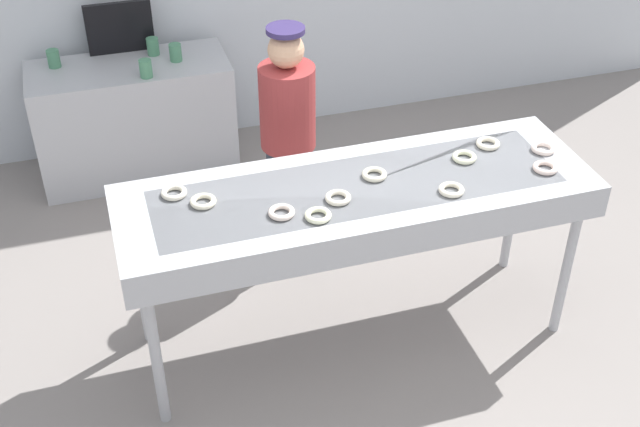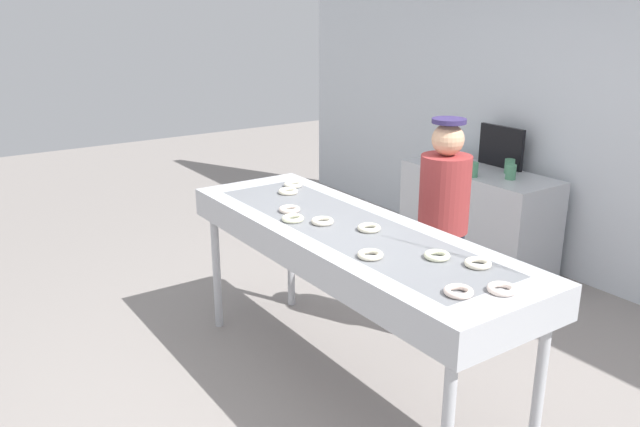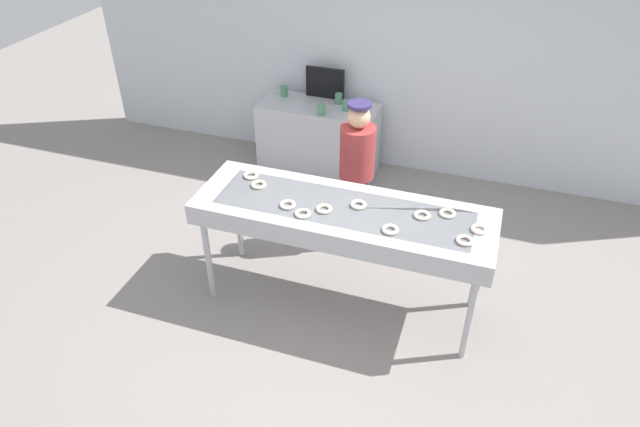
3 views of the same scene
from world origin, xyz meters
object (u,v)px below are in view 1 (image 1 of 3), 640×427
(fryer_conveyor, at_px, (357,201))
(sugar_donut_8, at_px, (203,201))
(paper_cup_0, at_px, (54,59))
(sugar_donut_2, at_px, (374,174))
(sugar_donut_1, at_px, (464,157))
(sugar_donut_10, at_px, (545,168))
(paper_cup_3, at_px, (146,69))
(sugar_donut_3, at_px, (451,190))
(sugar_donut_7, at_px, (174,193))
(prep_counter, at_px, (135,120))
(sugar_donut_5, at_px, (282,212))
(sugar_donut_6, at_px, (338,198))
(sugar_donut_0, at_px, (318,215))
(sugar_donut_9, at_px, (488,144))
(paper_cup_2, at_px, (153,46))
(paper_cup_1, at_px, (175,52))
(menu_display, at_px, (120,28))
(worker_baker, at_px, (288,134))
(sugar_donut_4, at_px, (543,148))

(fryer_conveyor, height_order, sugar_donut_8, sugar_donut_8)
(paper_cup_0, bearing_deg, sugar_donut_2, -55.40)
(sugar_donut_1, xyz_separation_m, sugar_donut_10, (0.36, -0.22, 0.00))
(fryer_conveyor, bearing_deg, paper_cup_3, 113.33)
(sugar_donut_3, height_order, sugar_donut_7, same)
(sugar_donut_8, xyz_separation_m, prep_counter, (-0.16, 2.07, -0.61))
(sugar_donut_5, height_order, sugar_donut_6, same)
(sugar_donut_3, bearing_deg, sugar_donut_10, 4.59)
(sugar_donut_0, relative_size, sugar_donut_10, 1.00)
(sugar_donut_9, relative_size, paper_cup_2, 1.06)
(paper_cup_0, xyz_separation_m, paper_cup_3, (0.59, -0.35, 0.00))
(sugar_donut_5, distance_m, sugar_donut_8, 0.40)
(sugar_donut_7, distance_m, paper_cup_1, 1.96)
(sugar_donut_5, distance_m, paper_cup_1, 2.26)
(sugar_donut_2, distance_m, sugar_donut_7, 1.02)
(sugar_donut_2, height_order, paper_cup_2, sugar_donut_2)
(sugar_donut_5, relative_size, sugar_donut_7, 1.00)
(prep_counter, bearing_deg, menu_display, 90.00)
(paper_cup_0, distance_m, menu_display, 0.51)
(sugar_donut_3, xyz_separation_m, sugar_donut_6, (-0.57, 0.10, 0.00))
(sugar_donut_2, distance_m, prep_counter, 2.42)
(sugar_donut_1, height_order, paper_cup_0, sugar_donut_1)
(sugar_donut_2, distance_m, paper_cup_3, 2.10)
(menu_display, bearing_deg, sugar_donut_9, -51.75)
(sugar_donut_10, relative_size, paper_cup_3, 1.06)
(paper_cup_1, bearing_deg, paper_cup_2, 132.58)
(sugar_donut_1, height_order, paper_cup_1, sugar_donut_1)
(fryer_conveyor, relative_size, sugar_donut_8, 18.85)
(paper_cup_1, distance_m, menu_display, 0.45)
(sugar_donut_0, height_order, sugar_donut_10, same)
(paper_cup_0, bearing_deg, sugar_donut_9, -43.38)
(sugar_donut_8, relative_size, sugar_donut_9, 1.00)
(sugar_donut_2, height_order, sugar_donut_6, same)
(sugar_donut_6, distance_m, menu_display, 2.61)
(worker_baker, relative_size, paper_cup_0, 12.44)
(sugar_donut_3, relative_size, sugar_donut_6, 1.00)
(sugar_donut_10, bearing_deg, paper_cup_2, 125.45)
(sugar_donut_6, relative_size, menu_display, 0.28)
(sugar_donut_0, relative_size, sugar_donut_6, 1.00)
(fryer_conveyor, height_order, worker_baker, worker_baker)
(sugar_donut_3, xyz_separation_m, sugar_donut_5, (-0.86, 0.06, 0.00))
(sugar_donut_10, bearing_deg, sugar_donut_4, 63.27)
(sugar_donut_1, bearing_deg, sugar_donut_5, -169.23)
(sugar_donut_10, bearing_deg, sugar_donut_2, 166.94)
(sugar_donut_0, relative_size, paper_cup_1, 1.06)
(paper_cup_0, height_order, menu_display, menu_display)
(sugar_donut_5, height_order, paper_cup_2, sugar_donut_5)
(sugar_donut_7, xyz_separation_m, paper_cup_3, (0.07, 1.73, -0.12))
(sugar_donut_2, distance_m, sugar_donut_8, 0.89)
(sugar_donut_1, height_order, paper_cup_3, sugar_donut_1)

